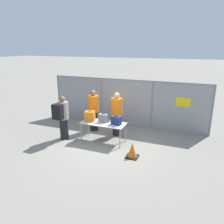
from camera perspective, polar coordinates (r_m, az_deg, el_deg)
name	(u,v)px	position (r m, az deg, el deg)	size (l,w,h in m)	color
ground_plane	(106,143)	(8.55, -1.58, -8.16)	(120.00, 120.00, 0.00)	gray
fence_section	(126,101)	(10.20, 3.66, 2.78)	(7.50, 0.07, 2.17)	gray
inspection_table	(103,124)	(8.48, -2.31, -3.24)	(1.74, 0.76, 0.76)	#B2B2AD
suitcase_orange	(90,116)	(8.67, -5.80, -1.06)	(0.43, 0.37, 0.41)	orange
suitcase_grey	(103,118)	(8.50, -2.32, -1.59)	(0.34, 0.23, 0.34)	slate
suitcase_navy	(116,120)	(8.22, 1.12, -2.22)	(0.39, 0.25, 0.35)	navy
traveler_hooded	(62,116)	(8.80, -12.86, -1.07)	(0.44, 0.68, 1.76)	black
security_worker_near	(117,113)	(9.01, 1.25, -0.39)	(0.45, 0.45, 1.82)	black
security_worker_far	(93,110)	(9.56, -4.87, 0.55)	(0.45, 0.45, 1.82)	black
utility_trailer	(163,107)	(12.21, 13.20, 1.23)	(3.35, 2.16, 0.72)	white
traffic_cone	(132,151)	(7.50, 5.33, -10.00)	(0.41, 0.41, 0.52)	black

